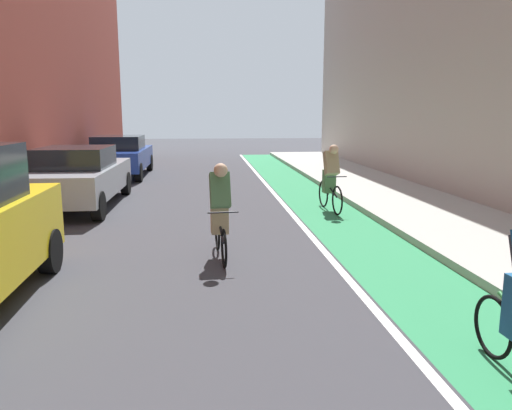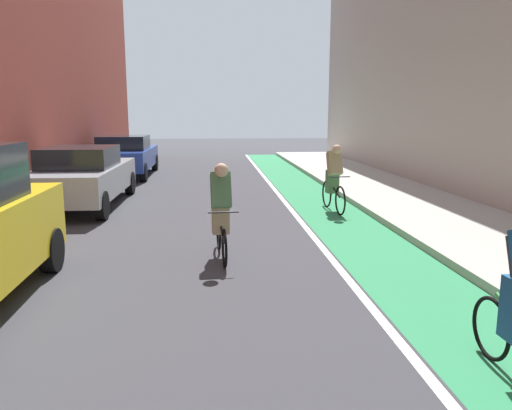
% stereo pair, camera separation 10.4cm
% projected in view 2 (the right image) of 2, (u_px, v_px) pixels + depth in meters
% --- Properties ---
extents(ground_plane, '(77.08, 77.08, 0.00)m').
position_uv_depth(ground_plane, '(194.00, 242.00, 9.22)').
color(ground_plane, '#38383D').
extents(bike_lane_paint, '(1.60, 35.04, 0.00)m').
position_uv_depth(bike_lane_paint, '(336.00, 217.00, 11.45)').
color(bike_lane_paint, '#2D8451').
rests_on(bike_lane_paint, ground).
extents(lane_divider_stripe, '(0.12, 35.04, 0.00)m').
position_uv_depth(lane_divider_stripe, '(297.00, 217.00, 11.38)').
color(lane_divider_stripe, white).
rests_on(lane_divider_stripe, ground).
extents(sidewalk_right, '(3.04, 35.04, 0.14)m').
position_uv_depth(sidewalk_right, '(433.00, 212.00, 11.64)').
color(sidewalk_right, '#A8A59E').
rests_on(sidewalk_right, ground).
extents(building_facade_right, '(2.40, 31.04, 10.04)m').
position_uv_depth(building_facade_right, '(512.00, 9.00, 12.93)').
color(building_facade_right, '#B2ADA3').
rests_on(building_facade_right, ground).
extents(parked_sedan_silver, '(1.95, 4.79, 1.53)m').
position_uv_depth(parked_sedan_silver, '(83.00, 176.00, 12.61)').
color(parked_sedan_silver, '#9EA0A8').
rests_on(parked_sedan_silver, ground).
extents(parked_sedan_blue, '(2.01, 4.67, 1.53)m').
position_uv_depth(parked_sedan_blue, '(125.00, 155.00, 18.79)').
color(parked_sedan_blue, navy).
rests_on(parked_sedan_blue, ground).
extents(cyclist_trailing, '(0.48, 1.66, 1.58)m').
position_uv_depth(cyclist_trailing, '(221.00, 210.00, 8.06)').
color(cyclist_trailing, black).
rests_on(cyclist_trailing, ground).
extents(cyclist_far, '(0.48, 1.74, 1.63)m').
position_uv_depth(cyclist_far, '(334.00, 178.00, 11.98)').
color(cyclist_far, black).
rests_on(cyclist_far, ground).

